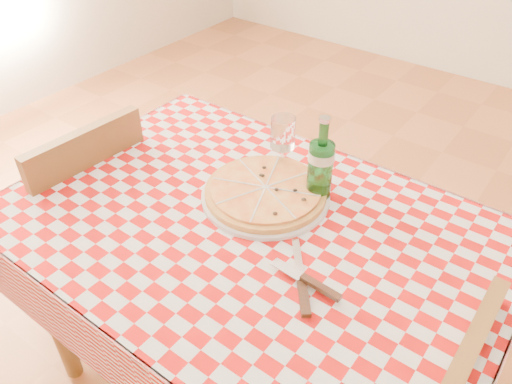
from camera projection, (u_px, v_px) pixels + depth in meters
dining_table at (249, 251)px, 1.36m from camera, size 1.20×0.80×0.75m
tablecloth at (248, 225)px, 1.31m from camera, size 1.30×0.90×0.01m
chair_far at (88, 215)px, 1.73m from camera, size 0.42×0.42×0.87m
pizza_plate at (266, 191)px, 1.38m from camera, size 0.47×0.47×0.05m
water_bottle at (321, 160)px, 1.31m from camera, size 0.07×0.07×0.25m
wine_glass at (283, 146)px, 1.44m from camera, size 0.09×0.09×0.18m
cutlery at (301, 278)px, 1.14m from camera, size 0.32×0.30×0.03m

